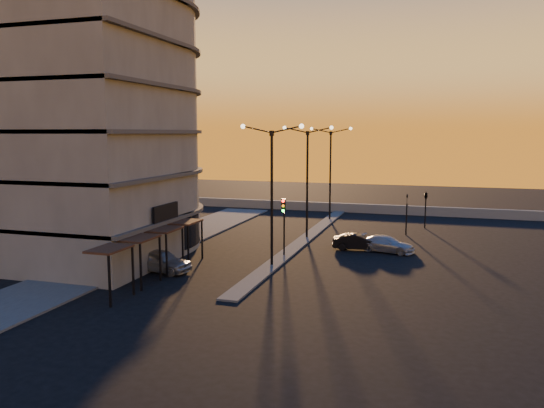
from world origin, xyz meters
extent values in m
plane|color=black|center=(0.00, 0.00, 0.00)|extent=(120.00, 120.00, 0.00)
cube|color=#474745|center=(-10.50, 4.00, 0.06)|extent=(5.00, 40.00, 0.12)
cube|color=#474745|center=(0.00, 10.00, 0.06)|extent=(1.20, 36.00, 0.12)
cube|color=slate|center=(2.00, 26.00, 0.50)|extent=(44.00, 0.50, 1.00)
cylinder|color=slate|center=(-14.00, 2.00, 12.50)|extent=(14.00, 14.00, 25.00)
cube|color=slate|center=(-14.00, -3.00, 12.50)|extent=(14.00, 10.00, 25.00)
cylinder|color=black|center=(-14.00, 2.00, 1.60)|extent=(14.16, 14.16, 2.40)
cube|color=black|center=(-6.80, -2.00, 3.60)|extent=(0.15, 3.20, 1.20)
cylinder|color=black|center=(0.00, 0.00, 4.50)|extent=(0.18, 0.18, 9.00)
cube|color=black|center=(0.00, 0.00, 8.90)|extent=(0.25, 0.25, 0.35)
sphere|color=#FFE5B2|center=(-2.00, 0.00, 9.35)|extent=(0.32, 0.32, 0.32)
sphere|color=#FFE5B2|center=(2.00, 0.00, 9.35)|extent=(0.32, 0.32, 0.32)
cylinder|color=black|center=(0.00, 10.00, 4.50)|extent=(0.18, 0.18, 9.00)
cube|color=black|center=(0.00, 10.00, 8.90)|extent=(0.25, 0.25, 0.35)
sphere|color=#FFE5B2|center=(-2.00, 10.00, 9.35)|extent=(0.32, 0.32, 0.32)
sphere|color=#FFE5B2|center=(2.00, 10.00, 9.35)|extent=(0.32, 0.32, 0.32)
cylinder|color=black|center=(0.00, 20.00, 4.50)|extent=(0.18, 0.18, 9.00)
cube|color=black|center=(0.00, 20.00, 8.90)|extent=(0.25, 0.25, 0.35)
sphere|color=#FFE5B2|center=(-2.00, 20.00, 9.35)|extent=(0.32, 0.32, 0.32)
sphere|color=#FFE5B2|center=(2.00, 20.00, 9.35)|extent=(0.32, 0.32, 0.32)
cylinder|color=black|center=(0.00, 3.00, 1.60)|extent=(0.12, 0.12, 3.20)
cube|color=black|center=(0.00, 2.82, 3.75)|extent=(0.28, 0.16, 1.00)
sphere|color=#FF0C05|center=(0.00, 2.72, 4.10)|extent=(0.20, 0.20, 0.20)
sphere|color=orange|center=(0.00, 2.72, 3.75)|extent=(0.20, 0.20, 0.20)
sphere|color=#0CFF26|center=(0.00, 2.72, 3.40)|extent=(0.20, 0.20, 0.20)
cylinder|color=black|center=(8.00, 14.00, 1.40)|extent=(0.12, 0.12, 2.80)
imported|color=black|center=(8.00, 14.00, 3.20)|extent=(0.13, 0.16, 0.80)
cylinder|color=black|center=(9.50, 18.00, 1.40)|extent=(0.12, 0.12, 2.80)
imported|color=black|center=(9.50, 18.00, 3.20)|extent=(0.42, 1.99, 0.80)
imported|color=#A2A6AA|center=(-6.50, -3.50, 0.73)|extent=(4.51, 2.30, 1.47)
imported|color=black|center=(4.80, 6.73, 0.62)|extent=(3.88, 1.66, 1.24)
imported|color=#B6B9BE|center=(6.99, 6.69, 0.61)|extent=(4.47, 2.56, 1.22)
camera|label=1|loc=(10.42, -33.27, 8.93)|focal=35.00mm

